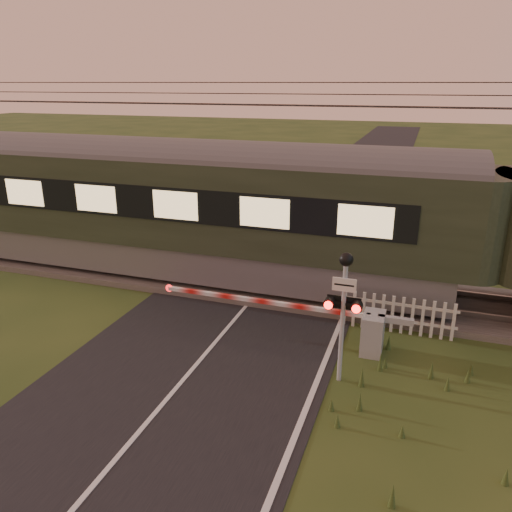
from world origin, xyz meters
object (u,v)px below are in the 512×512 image
at_px(crossing_signal, 344,295).
at_px(boom_gate, 359,329).
at_px(train, 499,233).
at_px(picket_fence, 397,314).

bearing_deg(crossing_signal, boom_gate, 81.68).
bearing_deg(train, boom_gate, -135.08).
bearing_deg(train, picket_fence, -140.61).
height_order(train, boom_gate, train).
height_order(boom_gate, picket_fence, boom_gate).
relative_size(boom_gate, picket_fence, 2.17).
relative_size(train, crossing_signal, 15.25).
relative_size(boom_gate, crossing_signal, 2.19).
height_order(train, picket_fence, train).
distance_m(train, picket_fence, 3.51).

